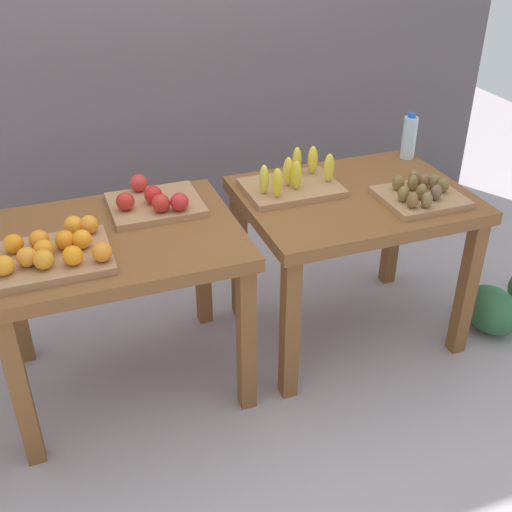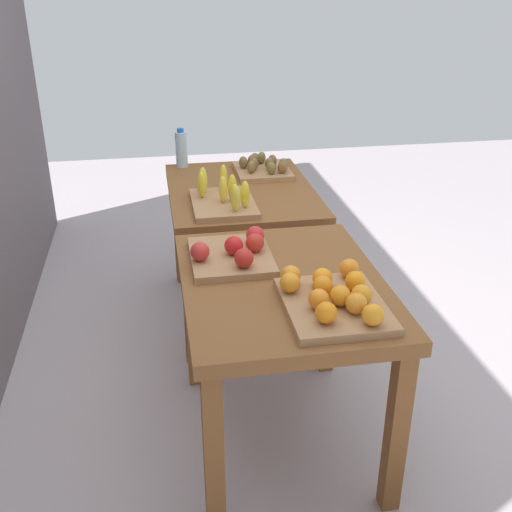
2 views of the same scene
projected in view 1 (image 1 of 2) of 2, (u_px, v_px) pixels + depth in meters
The scene contains 8 objects.
ground_plane at pixel (243, 353), 3.20m from camera, with size 8.00×8.00×0.00m, color #AEA1A6.
display_table_left at pixel (117, 259), 2.69m from camera, with size 1.04×0.80×0.79m.
display_table_right at pixel (353, 216), 3.02m from camera, with size 1.04×0.80×0.79m.
orange_bin at pixel (54, 251), 2.42m from camera, with size 0.44×0.36×0.11m.
apple_bin at pixel (154, 202), 2.80m from camera, with size 0.40×0.37×0.11m.
banana_crate at pixel (293, 182), 2.96m from camera, with size 0.44×0.32×0.17m.
kiwi_bin at pixel (420, 194), 2.88m from camera, with size 0.36×0.32×0.10m.
water_bottle at pixel (409, 137), 3.28m from camera, with size 0.07×0.07×0.24m.
Camera 1 is at (-0.80, -2.36, 2.07)m, focal length 44.63 mm.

